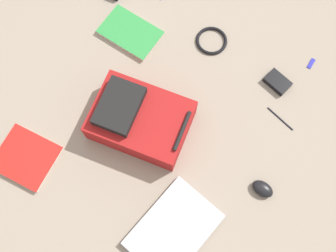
{
  "coord_description": "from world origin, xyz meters",
  "views": [
    {
      "loc": [
        0.51,
        0.25,
        1.68
      ],
      "look_at": [
        0.04,
        0.01,
        0.02
      ],
      "focal_mm": 43.46,
      "sensor_mm": 36.0,
      "label": 1
    }
  ],
  "objects_px": {
    "computer_mouse": "(263,189)",
    "backpack": "(139,119)",
    "book_comic": "(130,33)",
    "power_brick": "(277,82)",
    "pen_blue": "(280,119)",
    "usb_stick": "(311,63)",
    "cable_coil": "(212,41)",
    "laptop": "(173,230)",
    "book_blue": "(26,158)"
  },
  "relations": [
    {
      "from": "power_brick",
      "to": "pen_blue",
      "type": "relative_size",
      "value": 0.76
    },
    {
      "from": "backpack",
      "to": "book_comic",
      "type": "xyz_separation_m",
      "value": [
        -0.37,
        -0.25,
        -0.06
      ]
    },
    {
      "from": "book_comic",
      "to": "power_brick",
      "type": "distance_m",
      "value": 0.71
    },
    {
      "from": "backpack",
      "to": "laptop",
      "type": "xyz_separation_m",
      "value": [
        0.33,
        0.33,
        -0.05
      ]
    },
    {
      "from": "cable_coil",
      "to": "usb_stick",
      "type": "height_order",
      "value": "cable_coil"
    },
    {
      "from": "backpack",
      "to": "laptop",
      "type": "bearing_deg",
      "value": 44.46
    },
    {
      "from": "power_brick",
      "to": "backpack",
      "type": "bearing_deg",
      "value": -45.7
    },
    {
      "from": "power_brick",
      "to": "pen_blue",
      "type": "distance_m",
      "value": 0.17
    },
    {
      "from": "backpack",
      "to": "book_comic",
      "type": "relative_size",
      "value": 1.46
    },
    {
      "from": "computer_mouse",
      "to": "pen_blue",
      "type": "relative_size",
      "value": 0.63
    },
    {
      "from": "book_comic",
      "to": "computer_mouse",
      "type": "xyz_separation_m",
      "value": [
        0.4,
        0.83,
        0.01
      ]
    },
    {
      "from": "laptop",
      "to": "pen_blue",
      "type": "xyz_separation_m",
      "value": [
        -0.63,
        0.21,
        -0.01
      ]
    },
    {
      "from": "computer_mouse",
      "to": "cable_coil",
      "type": "bearing_deg",
      "value": -130.5
    },
    {
      "from": "book_comic",
      "to": "cable_coil",
      "type": "xyz_separation_m",
      "value": [
        -0.13,
        0.36,
        -0.0
      ]
    },
    {
      "from": "cable_coil",
      "to": "book_comic",
      "type": "bearing_deg",
      "value": -69.47
    },
    {
      "from": "computer_mouse",
      "to": "power_brick",
      "type": "relative_size",
      "value": 0.83
    },
    {
      "from": "pen_blue",
      "to": "book_comic",
      "type": "bearing_deg",
      "value": -95.56
    },
    {
      "from": "book_blue",
      "to": "cable_coil",
      "type": "relative_size",
      "value": 1.64
    },
    {
      "from": "cable_coil",
      "to": "usb_stick",
      "type": "relative_size",
      "value": 2.73
    },
    {
      "from": "backpack",
      "to": "cable_coil",
      "type": "xyz_separation_m",
      "value": [
        -0.51,
        0.11,
        -0.06
      ]
    },
    {
      "from": "laptop",
      "to": "computer_mouse",
      "type": "relative_size",
      "value": 4.44
    },
    {
      "from": "power_brick",
      "to": "pen_blue",
      "type": "xyz_separation_m",
      "value": [
        0.15,
        0.08,
        -0.01
      ]
    },
    {
      "from": "backpack",
      "to": "computer_mouse",
      "type": "bearing_deg",
      "value": 87.47
    },
    {
      "from": "laptop",
      "to": "book_comic",
      "type": "bearing_deg",
      "value": -140.8
    },
    {
      "from": "cable_coil",
      "to": "pen_blue",
      "type": "xyz_separation_m",
      "value": [
        0.21,
        0.42,
        -0.0
      ]
    },
    {
      "from": "pen_blue",
      "to": "usb_stick",
      "type": "relative_size",
      "value": 2.71
    },
    {
      "from": "book_blue",
      "to": "pen_blue",
      "type": "xyz_separation_m",
      "value": [
        -0.65,
        0.89,
        -0.01
      ]
    },
    {
      "from": "backpack",
      "to": "computer_mouse",
      "type": "height_order",
      "value": "backpack"
    },
    {
      "from": "power_brick",
      "to": "usb_stick",
      "type": "height_order",
      "value": "power_brick"
    },
    {
      "from": "power_brick",
      "to": "book_blue",
      "type": "bearing_deg",
      "value": -45.7
    },
    {
      "from": "backpack",
      "to": "computer_mouse",
      "type": "distance_m",
      "value": 0.59
    },
    {
      "from": "book_comic",
      "to": "pen_blue",
      "type": "xyz_separation_m",
      "value": [
        0.08,
        0.78,
        -0.01
      ]
    },
    {
      "from": "computer_mouse",
      "to": "pen_blue",
      "type": "height_order",
      "value": "computer_mouse"
    },
    {
      "from": "cable_coil",
      "to": "pen_blue",
      "type": "bearing_deg",
      "value": 63.56
    },
    {
      "from": "book_blue",
      "to": "computer_mouse",
      "type": "bearing_deg",
      "value": 108.99
    },
    {
      "from": "book_comic",
      "to": "book_blue",
      "type": "distance_m",
      "value": 0.73
    },
    {
      "from": "book_blue",
      "to": "cable_coil",
      "type": "xyz_separation_m",
      "value": [
        -0.86,
        0.47,
        -0.0
      ]
    },
    {
      "from": "book_comic",
      "to": "power_brick",
      "type": "relative_size",
      "value": 2.62
    },
    {
      "from": "cable_coil",
      "to": "pen_blue",
      "type": "distance_m",
      "value": 0.47
    },
    {
      "from": "computer_mouse",
      "to": "backpack",
      "type": "bearing_deg",
      "value": -84.48
    },
    {
      "from": "laptop",
      "to": "usb_stick",
      "type": "relative_size",
      "value": 7.61
    },
    {
      "from": "computer_mouse",
      "to": "pen_blue",
      "type": "xyz_separation_m",
      "value": [
        -0.32,
        -0.05,
        -0.01
      ]
    },
    {
      "from": "book_comic",
      "to": "usb_stick",
      "type": "xyz_separation_m",
      "value": [
        -0.24,
        0.81,
        -0.01
      ]
    },
    {
      "from": "backpack",
      "to": "cable_coil",
      "type": "bearing_deg",
      "value": 167.71
    },
    {
      "from": "pen_blue",
      "to": "usb_stick",
      "type": "bearing_deg",
      "value": 175.14
    },
    {
      "from": "book_comic",
      "to": "pen_blue",
      "type": "height_order",
      "value": "book_comic"
    },
    {
      "from": "computer_mouse",
      "to": "cable_coil",
      "type": "xyz_separation_m",
      "value": [
        -0.53,
        -0.47,
        -0.01
      ]
    },
    {
      "from": "book_blue",
      "to": "backpack",
      "type": "bearing_deg",
      "value": 134.29
    },
    {
      "from": "cable_coil",
      "to": "usb_stick",
      "type": "xyz_separation_m",
      "value": [
        -0.1,
        0.45,
        -0.0
      ]
    },
    {
      "from": "book_comic",
      "to": "book_blue",
      "type": "relative_size",
      "value": 1.21
    }
  ]
}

